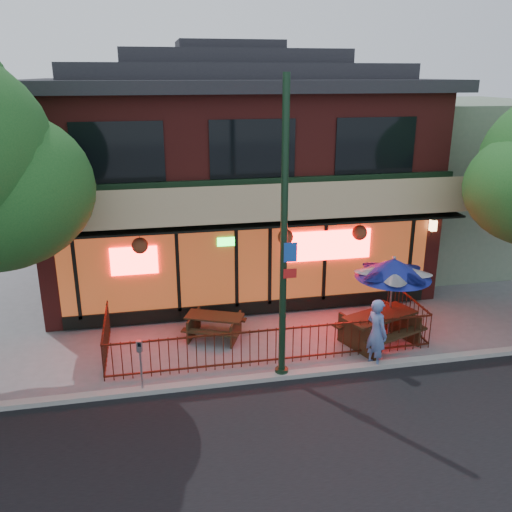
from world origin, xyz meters
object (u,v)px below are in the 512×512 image
Objects in this scene: picnic_table_right at (379,324)px; picnic_table_left at (215,323)px; pedestrian at (377,333)px; parking_meter_near at (140,358)px; street_light at (284,253)px; patio_umbrella at (393,268)px.

picnic_table_left is at bearing 164.01° from picnic_table_right.
parking_meter_near is (-5.73, -0.13, 0.01)m from pedestrian.
picnic_table_right is 6.41m from parking_meter_near.
picnic_table_right is at bearing -15.99° from picnic_table_left.
pedestrian reaches higher than picnic_table_right.
street_light reaches higher than patio_umbrella.
picnic_table_left is 3.16m from parking_meter_near.
picnic_table_left is at bearing 50.66° from parking_meter_near.
parking_meter_near is (-1.98, -2.41, 0.47)m from picnic_table_left.
picnic_table_right is 1.83× the size of parking_meter_near.
patio_umbrella reaches higher than picnic_table_left.
picnic_table_right is at bearing 10.63° from parking_meter_near.
pedestrian is at bearing -125.22° from patio_umbrella.
parking_meter_near is (-6.76, -1.60, -1.09)m from patio_umbrella.
picnic_table_left is 1.43× the size of parking_meter_near.
picnic_table_right reaches higher than picnic_table_left.
patio_umbrella is 1.31× the size of pedestrian.
parking_meter_near reaches higher than picnic_table_left.
pedestrian reaches higher than picnic_table_left.
street_light is 3.82m from picnic_table_left.
picnic_table_right is 1.05× the size of patio_umbrella.
patio_umbrella reaches higher than picnic_table_right.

